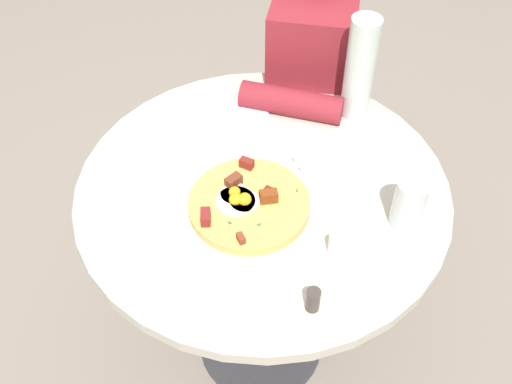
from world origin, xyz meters
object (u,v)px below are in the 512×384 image
Objects in this scene: water_glass at (409,204)px; pepper_shaker at (313,300)px; salt_shaker at (335,244)px; knife at (334,157)px; fork at (326,148)px; breakfast_pizza at (248,203)px; pizza_plate at (249,210)px; person_seated at (309,112)px; water_bottle at (360,69)px; bread_plate at (237,122)px; dining_table at (262,233)px.

pepper_shaker is (-0.25, 0.17, -0.03)m from water_glass.
knife is at bearing 5.65° from salt_shaker.
knife is at bearing 90.00° from fork.
breakfast_pizza is at bearing 69.01° from salt_shaker.
fork is (0.23, -0.14, 0.00)m from pizza_plate.
person_seated is 6.31× the size of knife.
water_glass is at bearing 100.60° from knife.
water_bottle is 0.46m from salt_shaker.
breakfast_pizza is 1.56× the size of bread_plate.
fork is at bearing -33.22° from breakfast_pizza.
salt_shaker is (-0.16, -0.18, 0.20)m from dining_table.
pepper_shaker is at bearing -142.77° from pizza_plate.
bread_plate is at bearing -53.49° from knife.
pizza_plate is 0.27m from pepper_shaker.
breakfast_pizza is at bearing 173.58° from person_seated.
person_seated is at bearing 10.11° from salt_shaker.
knife is (0.11, -0.15, 0.18)m from dining_table.
person_seated reaches higher than bread_plate.
pizza_plate is at bearing 22.54° from fork.
bread_plate reaches higher than fork.
water_glass is at bearing -53.12° from salt_shaker.
person_seated is 22.81× the size of salt_shaker.
pizza_plate is at bearing 68.76° from salt_shaker.
person_seated is at bearing 24.05° from water_glass.
dining_table is 0.46m from water_bottle.
bread_plate is at bearing 16.46° from breakfast_pizza.
person_seated is 3.75× the size of pizza_plate.
pepper_shaker is (-0.21, -0.17, 0.00)m from breakfast_pizza.
water_glass is at bearing -155.95° from person_seated.
person_seated is 4.24× the size of water_bottle.
pizza_plate is 1.68× the size of fork.
pepper_shaker reaches higher than fork.
bread_plate is 0.45m from salt_shaker.
pizza_plate is 6.08× the size of salt_shaker.
dining_table is 0.55m from person_seated.
water_bottle is 5.03× the size of pepper_shaker.
fork and knife have the same top height.
person_seated reaches higher than fork.
water_bottle is 5.39× the size of salt_shaker.
salt_shaker is at bearing 60.89° from knife.
breakfast_pizza is at bearing 151.91° from water_bottle.
salt_shaker is 0.14m from pepper_shaker.
water_glass is 0.30m from pepper_shaker.
bread_plate is 3.39× the size of salt_shaker.
breakfast_pizza is 4.93× the size of pepper_shaker.
dining_table is at bearing 48.42° from salt_shaker.
water_bottle reaches higher than pizza_plate.
salt_shaker is (-0.70, -0.12, 0.25)m from person_seated.
bread_plate is at bearing 108.64° from water_bottle.
water_glass reaches higher than pizza_plate.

